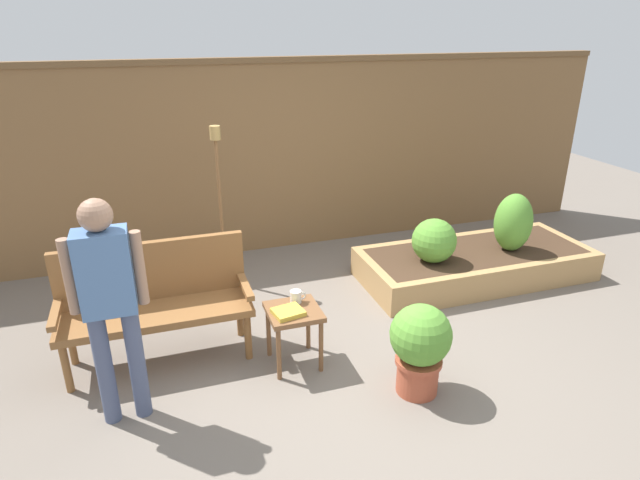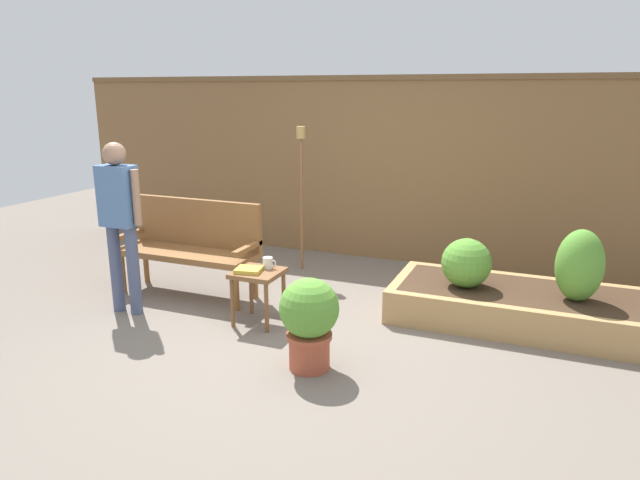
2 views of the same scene
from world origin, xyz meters
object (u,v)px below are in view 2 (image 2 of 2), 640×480
at_px(shrub_far_corner, 580,266).
at_px(person_by_bench, 120,213).
at_px(side_table, 258,280).
at_px(book_on_table, 249,270).
at_px(garden_bench, 192,240).
at_px(cup_on_table, 268,263).
at_px(potted_boxwood, 309,318).
at_px(tiki_torch, 301,172).
at_px(shrub_near_bench, 466,263).

height_order(shrub_far_corner, person_by_bench, person_by_bench).
height_order(side_table, book_on_table, book_on_table).
height_order(garden_bench, cup_on_table, garden_bench).
bearing_deg(shrub_far_corner, side_table, -162.77).
height_order(cup_on_table, potted_boxwood, potted_boxwood).
height_order(garden_bench, person_by_bench, person_by_bench).
distance_m(cup_on_table, tiki_torch, 1.63).
distance_m(potted_boxwood, tiki_torch, 2.53).
bearing_deg(book_on_table, cup_on_table, 44.65).
relative_size(side_table, tiki_torch, 0.30).
relative_size(garden_bench, person_by_bench, 0.92).
relative_size(book_on_table, shrub_far_corner, 0.36).
relative_size(garden_bench, book_on_table, 6.64).
bearing_deg(shrub_far_corner, person_by_bench, -164.89).
xyz_separation_m(potted_boxwood, shrub_near_bench, (0.90, 1.41, 0.12)).
xyz_separation_m(side_table, potted_boxwood, (0.75, -0.61, -0.00)).
xyz_separation_m(book_on_table, tiki_torch, (-0.23, 1.63, 0.62)).
xyz_separation_m(shrub_near_bench, tiki_torch, (-1.94, 0.79, 0.59)).
height_order(book_on_table, potted_boxwood, potted_boxwood).
height_order(garden_bench, side_table, garden_bench).
bearing_deg(garden_bench, shrub_near_bench, 7.32).
bearing_deg(shrub_far_corner, potted_boxwood, -142.09).
bearing_deg(shrub_near_bench, side_table, -154.35).
xyz_separation_m(potted_boxwood, tiki_torch, (-1.04, 2.19, 0.72)).
distance_m(side_table, book_on_table, 0.13).
height_order(garden_bench, book_on_table, garden_bench).
distance_m(potted_boxwood, person_by_bench, 2.10).
bearing_deg(shrub_near_bench, cup_on_table, -156.61).
bearing_deg(shrub_near_bench, book_on_table, -153.62).
relative_size(cup_on_table, book_on_table, 0.58).
xyz_separation_m(cup_on_table, tiki_torch, (-0.34, 1.48, 0.58)).
distance_m(side_table, person_by_bench, 1.38).
relative_size(cup_on_table, shrub_far_corner, 0.21).
bearing_deg(person_by_bench, garden_bench, 69.57).
xyz_separation_m(book_on_table, potted_boxwood, (0.81, -0.56, -0.10)).
relative_size(side_table, shrub_near_bench, 1.10).
bearing_deg(book_on_table, person_by_bench, 177.86).
height_order(tiki_torch, person_by_bench, tiki_torch).
height_order(side_table, shrub_far_corner, shrub_far_corner).
xyz_separation_m(garden_bench, shrub_far_corner, (3.55, 0.34, 0.06)).
distance_m(side_table, potted_boxwood, 0.97).
bearing_deg(garden_bench, cup_on_table, -18.79).
xyz_separation_m(book_on_table, shrub_near_bench, (1.71, 0.85, 0.02)).
bearing_deg(garden_bench, tiki_torch, 58.16).
xyz_separation_m(cup_on_table, person_by_bench, (-1.30, -0.33, 0.40)).
distance_m(side_table, shrub_far_corner, 2.68).
distance_m(cup_on_table, potted_boxwood, 1.01).
xyz_separation_m(side_table, shrub_near_bench, (1.65, 0.79, 0.12)).
bearing_deg(cup_on_table, garden_bench, 161.21).
relative_size(potted_boxwood, shrub_far_corner, 1.15).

